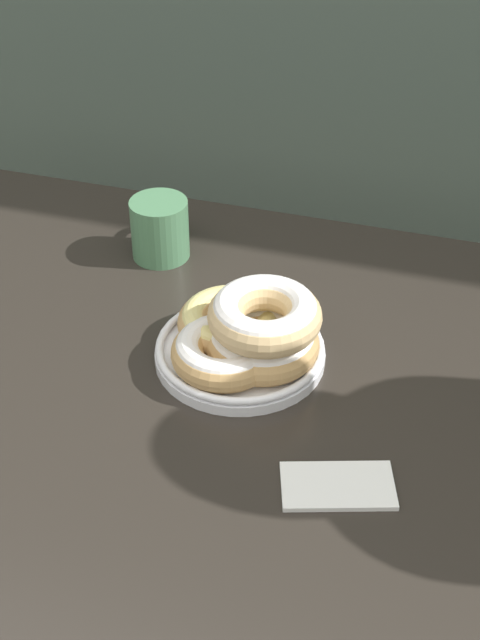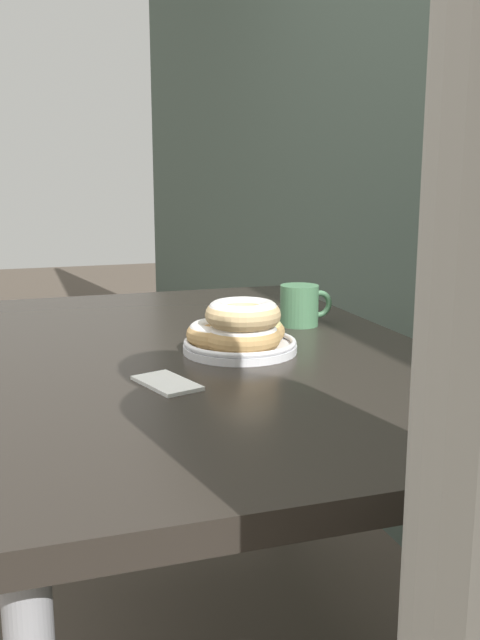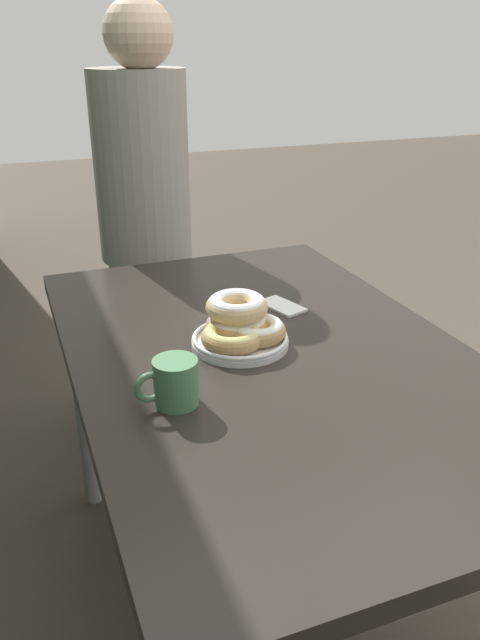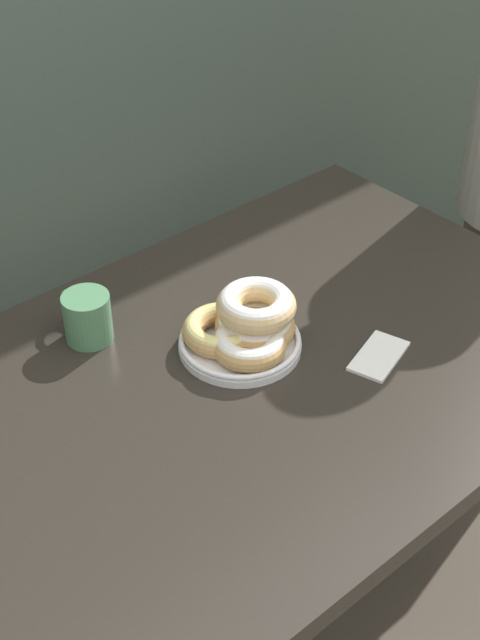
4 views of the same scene
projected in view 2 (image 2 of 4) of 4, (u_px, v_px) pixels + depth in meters
dining_table at (208, 387)px, 1.35m from camera, size 1.29×0.82×0.76m
donut_plate at (240, 331)px, 1.29m from camera, size 0.23×0.23×0.10m
coffee_mug at (301, 305)px, 1.53m from camera, size 0.08×0.12×0.09m
napkin at (167, 383)px, 1.11m from camera, size 0.13×0.10×0.01m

